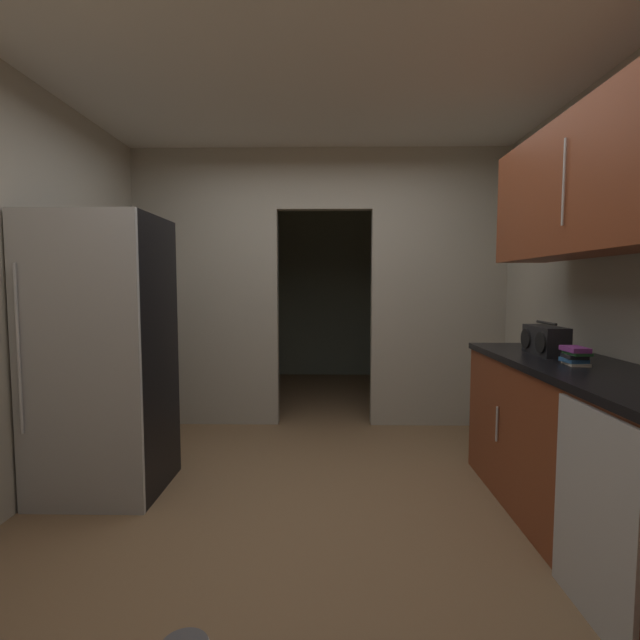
{
  "coord_description": "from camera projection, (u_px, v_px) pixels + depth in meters",
  "views": [
    {
      "loc": [
        0.09,
        -2.69,
        1.35
      ],
      "look_at": [
        0.02,
        1.13,
        1.06
      ],
      "focal_mm": 25.89,
      "sensor_mm": 36.0,
      "label": 1
    }
  ],
  "objects": [
    {
      "name": "ground",
      "position": [
        314.0,
        509.0,
        2.78
      ],
      "size": [
        20.0,
        20.0,
        0.0
      ],
      "primitive_type": "plane",
      "color": "brown"
    },
    {
      "name": "upper_cabinet_counterside",
      "position": [
        600.0,
        182.0,
        2.3
      ],
      "size": [
        0.36,
        1.88,
        0.72
      ],
      "color": "brown"
    },
    {
      "name": "dishwasher",
      "position": [
        593.0,
        516.0,
        1.83
      ],
      "size": [
        0.02,
        0.56,
        0.86
      ],
      "color": "#B7BABC",
      "rests_on": "ground"
    },
    {
      "name": "boombox",
      "position": [
        545.0,
        340.0,
        2.82
      ],
      "size": [
        0.16,
        0.34,
        0.21
      ],
      "color": "black",
      "rests_on": "lower_cabinet_run"
    },
    {
      "name": "kitchen_overhead_slab",
      "position": [
        316.0,
        91.0,
        3.1
      ],
      "size": [
        3.92,
        7.48,
        0.06
      ],
      "primitive_type": "cube",
      "color": "silver"
    },
    {
      "name": "kitchen_partition",
      "position": [
        318.0,
        282.0,
        4.41
      ],
      "size": [
        3.52,
        0.12,
        2.62
      ],
      "color": "#ADA899",
      "rests_on": "ground"
    },
    {
      "name": "refrigerator",
      "position": [
        104.0,
        356.0,
        2.99
      ],
      "size": [
        0.75,
        0.71,
        1.79
      ],
      "color": "black",
      "rests_on": "ground"
    },
    {
      "name": "lower_cabinet_run",
      "position": [
        588.0,
        455.0,
        2.41
      ],
      "size": [
        0.63,
        2.09,
        0.92
      ],
      "color": "brown",
      "rests_on": "ground"
    },
    {
      "name": "adjoining_room_shell",
      "position": [
        322.0,
        288.0,
        6.18
      ],
      "size": [
        3.52,
        2.55,
        2.62
      ],
      "color": "gray",
      "rests_on": "ground"
    },
    {
      "name": "book_stack",
      "position": [
        575.0,
        356.0,
        2.46
      ],
      "size": [
        0.12,
        0.16,
        0.1
      ],
      "color": "beige",
      "rests_on": "lower_cabinet_run"
    }
  ]
}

